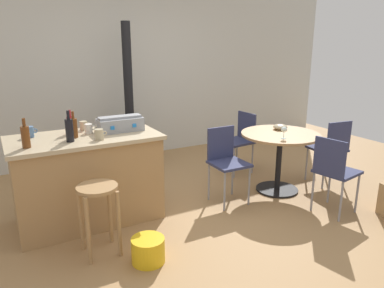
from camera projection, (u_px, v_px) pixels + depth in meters
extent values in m
plane|color=#A37A4C|center=(201.00, 209.00, 4.22)|extent=(8.80, 8.80, 0.00)
cube|color=beige|center=(126.00, 73.00, 5.85)|extent=(8.00, 0.10, 2.70)
cube|color=#A37A4C|center=(88.00, 180.00, 3.88)|extent=(1.43, 0.74, 0.88)
cube|color=tan|center=(84.00, 138.00, 3.75)|extent=(1.49, 0.80, 0.04)
cylinder|color=#A37A4C|center=(110.00, 212.00, 3.46)|extent=(0.04, 0.04, 0.62)
cylinder|color=#A37A4C|center=(81.00, 219.00, 3.33)|extent=(0.04, 0.04, 0.62)
cylinder|color=#A37A4C|center=(88.00, 232.00, 3.11)|extent=(0.04, 0.04, 0.62)
cylinder|color=#A37A4C|center=(119.00, 224.00, 3.23)|extent=(0.04, 0.04, 0.62)
cylinder|color=#A37A4C|center=(97.00, 187.00, 3.19)|extent=(0.36, 0.36, 0.03)
cylinder|color=black|center=(277.00, 189.00, 4.75)|extent=(0.53, 0.53, 0.02)
cylinder|color=black|center=(279.00, 163.00, 4.65)|extent=(0.07, 0.07, 0.72)
cylinder|color=#A37A4C|center=(281.00, 134.00, 4.55)|extent=(0.97, 0.97, 0.03)
cube|color=navy|center=(229.00, 164.00, 4.28)|extent=(0.40, 0.40, 0.03)
cube|color=navy|center=(221.00, 143.00, 4.38)|extent=(0.36, 0.03, 0.40)
cylinder|color=gray|center=(232.00, 177.00, 4.56)|extent=(0.02, 0.02, 0.46)
cylinder|color=gray|center=(209.00, 182.00, 4.41)|extent=(0.02, 0.02, 0.46)
cylinder|color=gray|center=(225.00, 192.00, 4.12)|extent=(0.02, 0.02, 0.46)
cylinder|color=gray|center=(249.00, 186.00, 4.28)|extent=(0.02, 0.02, 0.46)
cube|color=navy|center=(337.00, 172.00, 4.04)|extent=(0.47, 0.47, 0.03)
cube|color=navy|center=(329.00, 158.00, 3.87)|extent=(0.09, 0.36, 0.40)
cylinder|color=gray|center=(313.00, 191.00, 4.13)|extent=(0.02, 0.02, 0.46)
cylinder|color=gray|center=(341.00, 201.00, 3.87)|extent=(0.02, 0.02, 0.46)
cylinder|color=gray|center=(357.00, 193.00, 4.08)|extent=(0.02, 0.02, 0.46)
cylinder|color=gray|center=(329.00, 184.00, 4.33)|extent=(0.02, 0.02, 0.46)
cube|color=navy|center=(327.00, 149.00, 4.89)|extent=(0.45, 0.45, 0.03)
cube|color=navy|center=(339.00, 137.00, 4.66)|extent=(0.36, 0.07, 0.40)
cylinder|color=gray|center=(324.00, 172.00, 4.74)|extent=(0.02, 0.02, 0.46)
cylinder|color=gray|center=(344.00, 168.00, 4.86)|extent=(0.02, 0.02, 0.46)
cylinder|color=gray|center=(326.00, 161.00, 5.17)|extent=(0.02, 0.02, 0.46)
cylinder|color=gray|center=(307.00, 164.00, 5.05)|extent=(0.02, 0.02, 0.46)
cube|color=navy|center=(236.00, 142.00, 5.28)|extent=(0.43, 0.43, 0.03)
cube|color=navy|center=(247.00, 126.00, 5.33)|extent=(0.06, 0.36, 0.40)
cylinder|color=gray|center=(252.00, 158.00, 5.30)|extent=(0.02, 0.02, 0.45)
cylinder|color=gray|center=(237.00, 153.00, 5.57)|extent=(0.02, 0.02, 0.45)
cylinder|color=gray|center=(219.00, 156.00, 5.39)|extent=(0.02, 0.02, 0.45)
cylinder|color=gray|center=(234.00, 163.00, 5.12)|extent=(0.02, 0.02, 0.45)
cylinder|color=black|center=(132.00, 164.00, 5.67)|extent=(0.37, 0.37, 0.06)
cylinder|color=black|center=(131.00, 141.00, 5.58)|extent=(0.44, 0.44, 0.66)
cube|color=#2D2826|center=(136.00, 145.00, 5.39)|extent=(0.20, 0.02, 0.20)
cylinder|color=black|center=(128.00, 72.00, 5.30)|extent=(0.13, 0.13, 1.40)
cube|color=gray|center=(120.00, 125.00, 3.93)|extent=(0.47, 0.21, 0.14)
cube|color=gray|center=(120.00, 117.00, 3.90)|extent=(0.45, 0.13, 0.02)
cube|color=blue|center=(113.00, 128.00, 3.78)|extent=(0.04, 0.01, 0.04)
cube|color=blue|center=(134.00, 125.00, 3.89)|extent=(0.04, 0.01, 0.04)
cylinder|color=black|center=(69.00, 131.00, 3.51)|extent=(0.08, 0.08, 0.22)
cylinder|color=black|center=(68.00, 115.00, 3.47)|extent=(0.03, 0.03, 0.08)
cylinder|color=#603314|center=(26.00, 137.00, 3.31)|extent=(0.07, 0.07, 0.20)
cylinder|color=#603314|center=(24.00, 122.00, 3.27)|extent=(0.03, 0.03, 0.08)
cylinder|color=maroon|center=(71.00, 125.00, 3.83)|extent=(0.07, 0.07, 0.18)
cylinder|color=maroon|center=(70.00, 113.00, 3.79)|extent=(0.03, 0.03, 0.07)
cylinder|color=#603314|center=(74.00, 128.00, 3.66)|extent=(0.07, 0.07, 0.19)
cylinder|color=#603314|center=(73.00, 115.00, 3.62)|extent=(0.03, 0.03, 0.07)
cylinder|color=#4C7099|center=(29.00, 132.00, 3.68)|extent=(0.08, 0.08, 0.11)
torus|color=#4C7099|center=(35.00, 131.00, 3.71)|extent=(0.05, 0.01, 0.05)
cylinder|color=tan|center=(99.00, 134.00, 3.60)|extent=(0.08, 0.08, 0.10)
torus|color=tan|center=(104.00, 133.00, 3.62)|extent=(0.05, 0.01, 0.05)
cylinder|color=tan|center=(83.00, 126.00, 3.98)|extent=(0.08, 0.08, 0.10)
torus|color=tan|center=(88.00, 125.00, 4.00)|extent=(0.05, 0.01, 0.05)
cylinder|color=white|center=(89.00, 129.00, 3.84)|extent=(0.08, 0.08, 0.10)
torus|color=white|center=(93.00, 128.00, 3.86)|extent=(0.05, 0.01, 0.05)
cylinder|color=silver|center=(283.00, 139.00, 4.30)|extent=(0.06, 0.06, 0.00)
cylinder|color=silver|center=(284.00, 135.00, 4.29)|extent=(0.01, 0.01, 0.08)
ellipsoid|color=silver|center=(284.00, 129.00, 4.27)|extent=(0.07, 0.07, 0.06)
ellipsoid|color=tan|center=(280.00, 127.00, 4.73)|extent=(0.18, 0.18, 0.07)
cylinder|color=yellow|center=(148.00, 250.00, 3.19)|extent=(0.29, 0.29, 0.22)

